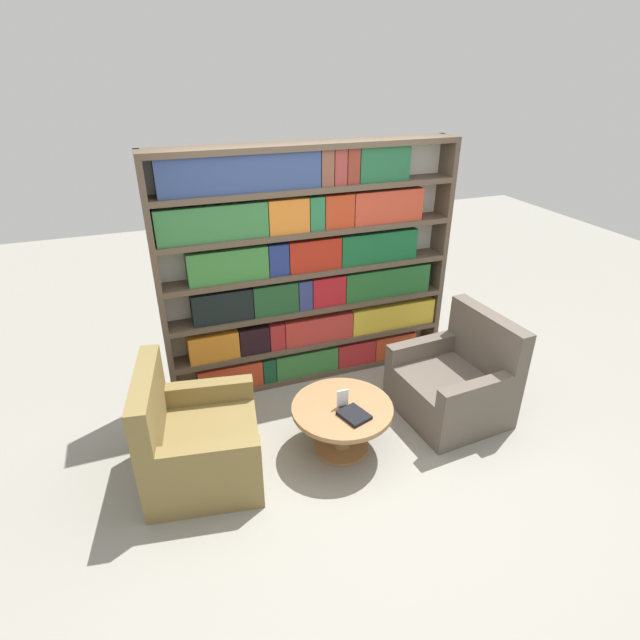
% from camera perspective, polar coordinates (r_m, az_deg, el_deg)
% --- Properties ---
extents(ground_plane, '(14.00, 14.00, 0.00)m').
position_cam_1_polar(ground_plane, '(4.30, 4.62, -14.38)').
color(ground_plane, gray).
extents(bookshelf, '(2.78, 0.30, 2.27)m').
position_cam_1_polar(bookshelf, '(4.68, -1.42, 5.78)').
color(bookshelf, silver).
rests_on(bookshelf, ground_plane).
extents(armchair_left, '(0.96, 1.01, 0.93)m').
position_cam_1_polar(armchair_left, '(3.99, -13.97, -13.44)').
color(armchair_left, olive).
rests_on(armchair_left, ground_plane).
extents(armchair_right, '(0.89, 0.94, 0.93)m').
position_cam_1_polar(armchair_right, '(4.65, 15.15, -6.99)').
color(armchair_right, brown).
rests_on(armchair_right, ground_plane).
extents(coffee_table, '(0.81, 0.81, 0.43)m').
position_cam_1_polar(coffee_table, '(4.09, 2.53, -11.19)').
color(coffee_table, olive).
rests_on(coffee_table, ground_plane).
extents(table_sign, '(0.09, 0.06, 0.15)m').
position_cam_1_polar(table_sign, '(3.97, 2.59, -9.07)').
color(table_sign, black).
rests_on(table_sign, coffee_table).
extents(stray_book, '(0.24, 0.27, 0.03)m').
position_cam_1_polar(stray_book, '(3.91, 3.92, -10.79)').
color(stray_book, black).
rests_on(stray_book, coffee_table).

